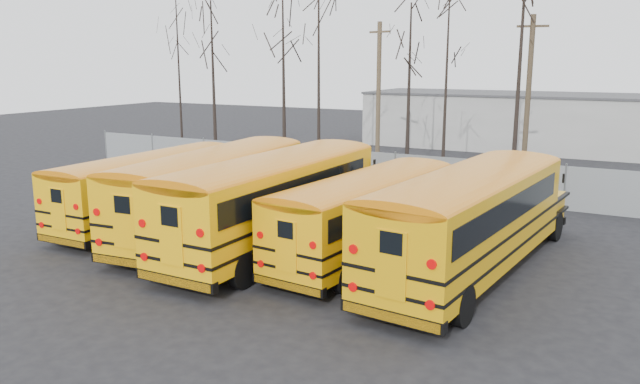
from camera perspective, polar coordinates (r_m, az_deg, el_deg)
The scene contains 17 objects.
ground at distance 21.23m, azimuth -5.17°, elevation -6.02°, with size 120.00×120.00×0.00m, color black.
fence at distance 31.41m, azimuth 6.86°, elevation 1.72°, with size 40.00×0.04×2.00m, color gray.
distant_building at distance 49.90m, azimuth 17.52°, elevation 6.19°, with size 22.00×8.00×4.00m, color #B3B2AE.
bus_a at distance 26.12m, azimuth -15.08°, elevation 0.90°, with size 2.48×10.46×2.92m.
bus_b at distance 23.79m, azimuth -9.41°, elevation 0.66°, with size 3.82×12.02×3.31m.
bus_c at distance 21.75m, azimuth -3.91°, elevation -0.12°, with size 2.99×12.22×3.40m.
bus_d at distance 20.81m, azimuth 4.52°, elevation -1.48°, with size 3.40×10.60×2.92m.
bus_e at distance 19.58m, azimuth 13.81°, elevation -1.85°, with size 4.00×12.26×3.37m.
utility_pole_left at distance 37.53m, azimuth 5.36°, elevation 8.77°, with size 1.49×0.66×8.74m.
utility_pole_right at distance 34.20m, azimuth 18.47°, elevation 7.97°, with size 1.56×0.37×8.80m.
tree_0 at distance 45.30m, azimuth -12.78°, elevation 10.89°, with size 0.26×0.26×11.85m, color black.
tree_1 at distance 41.07m, azimuth -9.72°, elevation 9.79°, with size 0.26×0.26×10.21m, color black.
tree_2 at distance 38.46m, azimuth -3.34°, elevation 10.00°, with size 0.26×0.26×10.47m, color black.
tree_3 at distance 35.96m, azimuth -0.12°, elevation 11.28°, with size 0.26×0.26×12.23m, color black.
tree_4 at distance 36.87m, azimuth 8.13°, elevation 9.24°, with size 0.26×0.26×9.73m, color black.
tree_5 at distance 33.01m, azimuth 11.42°, elevation 8.81°, with size 0.26×0.26×9.71m, color black.
tree_6 at distance 32.57m, azimuth 17.80°, elevation 10.92°, with size 0.26×0.26×12.52m, color black.
Camera 1 is at (11.15, -16.84, 6.53)m, focal length 35.00 mm.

